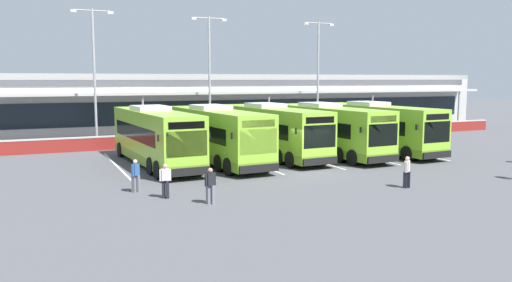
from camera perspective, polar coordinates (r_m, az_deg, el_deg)
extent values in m
plane|color=#4C4C51|center=(31.23, 6.21, -3.31)|extent=(200.00, 200.00, 0.00)
cube|color=#B7B7B2|center=(55.84, -7.75, 3.99)|extent=(70.00, 10.00, 5.50)
cube|color=#19232D|center=(51.07, -6.18, 3.24)|extent=(66.00, 0.08, 2.20)
cube|color=#4C4C51|center=(50.96, -6.21, 6.44)|extent=(68.00, 0.08, 0.60)
cube|color=beige|center=(49.58, -5.68, 5.34)|extent=(67.00, 3.00, 0.24)
cube|color=gray|center=(55.77, -7.80, 7.07)|extent=(70.00, 10.00, 0.50)
cylinder|color=#999999|center=(46.94, -12.41, 2.56)|extent=(0.20, 0.20, 4.20)
cylinder|color=#999999|center=(50.85, 1.43, 3.04)|extent=(0.20, 0.20, 4.20)
cylinder|color=#999999|center=(57.23, 12.76, 3.30)|extent=(0.20, 0.20, 4.20)
cylinder|color=#999999|center=(65.36, 21.55, 3.41)|extent=(0.20, 0.20, 4.20)
cube|color=maroon|center=(44.18, -3.21, 0.37)|extent=(60.00, 0.36, 1.00)
cube|color=#B2B2B2|center=(44.12, -3.21, 1.07)|extent=(60.00, 0.40, 0.10)
cube|color=#8CC633|center=(33.44, -11.11, 0.57)|extent=(3.27, 12.13, 3.19)
cube|color=olive|center=(33.60, -11.06, -1.65)|extent=(3.29, 12.15, 0.56)
cube|color=black|center=(33.79, -11.31, 1.05)|extent=(3.15, 9.74, 0.96)
cube|color=black|center=(27.79, -7.69, -0.32)|extent=(2.31, 0.24, 1.40)
cube|color=black|center=(27.67, -7.72, 1.73)|extent=(2.05, 0.20, 0.40)
cube|color=silver|center=(34.26, -11.64, 3.62)|extent=(2.22, 2.92, 0.28)
cube|color=black|center=(27.91, -7.57, -3.40)|extent=(2.46, 0.31, 0.44)
cube|color=black|center=(28.59, -5.19, 0.62)|extent=(0.09, 0.12, 0.36)
cube|color=black|center=(27.63, -10.79, 0.31)|extent=(0.09, 0.12, 0.36)
cylinder|color=black|center=(38.32, -11.26, -0.73)|extent=(0.38, 1.06, 1.04)
cylinder|color=black|center=(37.74, -14.75, -0.94)|extent=(0.38, 1.06, 1.04)
cylinder|color=black|center=(30.97, -7.27, -2.44)|extent=(0.38, 1.06, 1.04)
cylinder|color=black|center=(30.25, -11.53, -2.74)|extent=(0.38, 1.06, 1.04)
cylinder|color=black|center=(29.67, -6.34, -2.83)|extent=(0.38, 1.06, 1.04)
cylinder|color=black|center=(28.92, -10.78, -3.16)|extent=(0.38, 1.06, 1.04)
cube|color=#8CC633|center=(33.93, -4.39, 0.77)|extent=(3.27, 12.13, 3.19)
cube|color=olive|center=(34.10, -4.37, -1.42)|extent=(3.29, 12.15, 0.56)
cube|color=black|center=(34.28, -4.65, 1.24)|extent=(3.15, 9.74, 0.96)
cube|color=black|center=(28.56, 0.25, -0.06)|extent=(2.31, 0.24, 1.40)
cube|color=black|center=(28.45, 0.26, 1.93)|extent=(2.05, 0.20, 0.40)
cube|color=silver|center=(34.72, -5.06, 3.78)|extent=(2.22, 2.92, 0.28)
cube|color=black|center=(28.69, 0.35, -3.06)|extent=(2.46, 0.31, 0.44)
cube|color=black|center=(29.52, 2.45, 0.84)|extent=(0.09, 0.12, 0.36)
cube|color=black|center=(28.20, -2.70, 0.56)|extent=(0.09, 0.12, 0.36)
cylinder|color=black|center=(38.77, -5.39, -0.54)|extent=(0.38, 1.06, 1.04)
cylinder|color=black|center=(37.96, -8.74, -0.74)|extent=(0.38, 1.06, 1.04)
cylinder|color=black|center=(31.74, -0.13, -2.15)|extent=(0.38, 1.06, 1.04)
cylinder|color=black|center=(30.74, -4.10, -2.47)|extent=(0.38, 1.06, 1.04)
cylinder|color=black|center=(30.51, 1.07, -2.52)|extent=(0.38, 1.06, 1.04)
cylinder|color=black|center=(29.47, -3.03, -2.86)|extent=(0.38, 1.06, 1.04)
cube|color=#8CC633|center=(36.39, 1.77, 1.20)|extent=(3.27, 12.13, 3.19)
cube|color=olive|center=(36.54, 1.77, -0.85)|extent=(3.29, 12.15, 0.56)
cube|color=black|center=(36.72, 1.47, 1.64)|extent=(3.15, 9.74, 0.96)
cube|color=black|center=(31.33, 7.05, 0.50)|extent=(2.31, 0.24, 1.40)
cube|color=black|center=(31.23, 7.09, 2.32)|extent=(2.05, 0.20, 0.40)
cube|color=silver|center=(37.14, 1.03, 4.00)|extent=(2.22, 2.92, 0.28)
cube|color=black|center=(31.44, 7.13, -2.24)|extent=(2.46, 0.31, 0.44)
cube|color=black|center=(32.42, 8.84, 1.31)|extent=(0.09, 0.12, 0.36)
cube|color=black|center=(30.80, 4.46, 1.08)|extent=(0.09, 0.12, 0.36)
cylinder|color=black|center=(41.14, 0.12, -0.08)|extent=(0.38, 1.06, 1.04)
cylinder|color=black|center=(40.10, -2.92, -0.27)|extent=(0.38, 1.06, 1.04)
cylinder|color=black|center=(34.45, 6.09, -1.48)|extent=(0.38, 1.06, 1.04)
cylinder|color=black|center=(33.21, 2.64, -1.76)|extent=(0.38, 1.06, 1.04)
cylinder|color=black|center=(33.31, 7.41, -1.78)|extent=(0.38, 1.06, 1.04)
cylinder|color=black|center=(32.02, 3.88, -2.09)|extent=(0.38, 1.06, 1.04)
cube|color=#8CC633|center=(37.56, 7.90, 1.32)|extent=(3.27, 12.13, 3.19)
cube|color=olive|center=(37.71, 7.87, -0.67)|extent=(3.29, 12.15, 0.56)
cube|color=black|center=(37.87, 7.56, 1.74)|extent=(3.15, 9.74, 0.96)
cube|color=black|center=(32.89, 13.87, 0.65)|extent=(2.31, 0.24, 1.40)
cube|color=black|center=(32.79, 13.94, 2.39)|extent=(2.05, 0.20, 0.40)
cube|color=silver|center=(38.26, 7.08, 4.04)|extent=(2.22, 2.92, 0.28)
cube|color=black|center=(33.00, 13.92, -1.96)|extent=(2.46, 0.31, 0.44)
cube|color=black|center=(34.08, 15.35, 1.41)|extent=(0.09, 0.12, 0.36)
cube|color=black|center=(32.19, 11.53, 1.21)|extent=(0.09, 0.12, 0.36)
cylinder|color=black|center=(42.17, 5.61, 0.06)|extent=(0.38, 1.06, 1.04)
cylinder|color=black|center=(40.93, 2.79, -0.12)|extent=(0.38, 1.06, 1.04)
cylinder|color=black|center=(35.92, 12.36, -1.26)|extent=(0.38, 1.06, 1.04)
cylinder|color=black|center=(34.46, 9.30, -1.53)|extent=(0.38, 1.06, 1.04)
cylinder|color=black|center=(34.87, 13.83, -1.54)|extent=(0.38, 1.06, 1.04)
cylinder|color=black|center=(33.36, 10.73, -1.83)|extent=(0.38, 1.06, 1.04)
cube|color=#8CC633|center=(40.05, 13.20, 1.54)|extent=(3.27, 12.13, 3.19)
cube|color=olive|center=(40.19, 13.15, -0.32)|extent=(3.29, 12.15, 0.56)
cube|color=black|center=(40.33, 12.84, 1.94)|extent=(3.15, 9.74, 0.96)
cube|color=black|center=(35.74, 19.39, 0.94)|extent=(2.31, 0.24, 1.40)
cube|color=black|center=(35.65, 19.47, 2.54)|extent=(2.05, 0.20, 0.40)
cube|color=silver|center=(40.69, 12.35, 4.10)|extent=(2.22, 2.92, 0.28)
cube|color=black|center=(35.84, 19.42, -1.46)|extent=(2.46, 0.31, 0.44)
cube|color=black|center=(37.01, 20.57, 1.63)|extent=(0.09, 0.12, 0.36)
cube|color=black|center=(34.91, 17.35, 1.47)|extent=(0.09, 0.12, 0.36)
cylinder|color=black|center=(44.49, 10.49, 0.33)|extent=(0.38, 1.06, 1.04)
cylinder|color=black|center=(43.07, 7.97, 0.17)|extent=(0.38, 1.06, 1.04)
cylinder|color=black|center=(38.66, 17.56, -0.85)|extent=(0.38, 1.06, 1.04)
cylinder|color=black|center=(37.03, 14.94, -1.09)|extent=(0.38, 1.06, 1.04)
cylinder|color=black|center=(37.70, 19.06, -1.10)|extent=(0.38, 1.06, 1.04)
cylinder|color=black|center=(36.02, 16.43, -1.36)|extent=(0.38, 1.06, 1.04)
cube|color=silver|center=(33.43, -15.02, -2.83)|extent=(0.14, 13.00, 0.01)
cube|color=silver|center=(34.30, -8.07, -2.42)|extent=(0.14, 13.00, 0.01)
cube|color=silver|center=(35.64, -1.55, -2.00)|extent=(0.14, 13.00, 0.01)
cube|color=silver|center=(37.41, 4.41, -1.59)|extent=(0.14, 13.00, 0.01)
cube|color=silver|center=(39.55, 9.79, -1.21)|extent=(0.14, 13.00, 0.01)
cube|color=silver|center=(42.00, 14.57, -0.87)|extent=(0.14, 13.00, 0.01)
cube|color=slate|center=(25.84, -13.40, -4.65)|extent=(0.22, 0.23, 0.84)
cube|color=slate|center=(25.89, -12.97, -4.62)|extent=(0.22, 0.23, 0.84)
cube|color=#2D5693|center=(25.73, -13.22, -3.11)|extent=(0.40, 0.39, 0.56)
cube|color=#2D5693|center=(25.57, -13.53, -3.25)|extent=(0.13, 0.13, 0.54)
cube|color=#2D5693|center=(25.91, -12.92, -3.10)|extent=(0.13, 0.13, 0.54)
sphere|color=#DBB293|center=(25.67, -13.25, -2.25)|extent=(0.22, 0.22, 0.22)
cube|color=slate|center=(22.95, -5.32, -5.94)|extent=(0.18, 0.21, 0.84)
cube|color=slate|center=(22.93, -4.82, -5.95)|extent=(0.18, 0.21, 0.84)
cube|color=black|center=(22.80, -5.09, -4.23)|extent=(0.38, 0.29, 0.56)
cube|color=black|center=(22.69, -5.56, -4.36)|extent=(0.11, 0.12, 0.54)
cube|color=black|center=(22.92, -4.61, -4.24)|extent=(0.11, 0.12, 0.54)
sphere|color=tan|center=(22.73, -5.10, -3.26)|extent=(0.22, 0.22, 0.22)
cube|color=black|center=(24.35, -10.20, -5.28)|extent=(0.16, 0.20, 0.84)
cube|color=black|center=(24.25, -9.79, -5.32)|extent=(0.16, 0.20, 0.84)
cube|color=silver|center=(24.16, -10.03, -3.68)|extent=(0.36, 0.26, 0.56)
cube|color=silver|center=(24.15, -10.55, -3.76)|extent=(0.10, 0.11, 0.54)
cube|color=silver|center=(24.19, -9.51, -3.72)|extent=(0.10, 0.11, 0.54)
sphere|color=tan|center=(24.10, -10.05, -2.76)|extent=(0.22, 0.22, 0.22)
cube|color=black|center=(27.20, 16.21, -4.17)|extent=(0.22, 0.23, 0.84)
cube|color=black|center=(27.33, 16.53, -4.13)|extent=(0.22, 0.23, 0.84)
cube|color=silver|center=(27.14, 16.42, -2.70)|extent=(0.40, 0.38, 0.56)
cube|color=silver|center=(26.93, 16.31, -2.82)|extent=(0.13, 0.13, 0.54)
cube|color=silver|center=(27.36, 16.51, -2.68)|extent=(0.13, 0.13, 0.54)
sphere|color=#DBB293|center=(27.08, 16.44, -1.88)|extent=(0.22, 0.22, 0.22)
cylinder|color=#9E9EA3|center=(43.22, -17.46, 6.56)|extent=(0.20, 0.20, 11.00)
cylinder|color=#9E9EA3|center=(43.55, -17.72, 13.61)|extent=(2.80, 0.10, 0.10)
cube|color=silver|center=(43.41, -19.60, 13.43)|extent=(0.44, 0.28, 0.20)
cube|color=silver|center=(43.72, -15.84, 13.52)|extent=(0.44, 0.28, 0.20)
cylinder|color=#9E9EA3|center=(46.49, -5.17, 6.85)|extent=(0.20, 0.20, 11.00)
cylinder|color=#9E9EA3|center=(46.80, -5.24, 13.41)|extent=(2.80, 0.10, 0.10)
cube|color=silver|center=(46.36, -6.93, 13.33)|extent=(0.44, 0.28, 0.20)
cube|color=silver|center=(47.25, -3.59, 13.24)|extent=(0.44, 0.28, 0.20)
cylinder|color=#9E9EA3|center=(50.73, 6.87, 6.83)|extent=(0.20, 0.20, 11.00)
cylinder|color=#9E9EA3|center=(51.01, 6.96, 12.85)|extent=(2.80, 0.10, 0.10)
cube|color=silver|center=(50.31, 5.55, 12.83)|extent=(0.44, 0.28, 0.20)
cube|color=silver|center=(51.72, 8.33, 12.63)|extent=(0.44, 0.28, 0.20)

